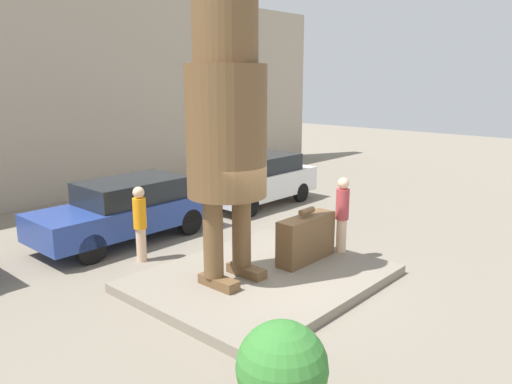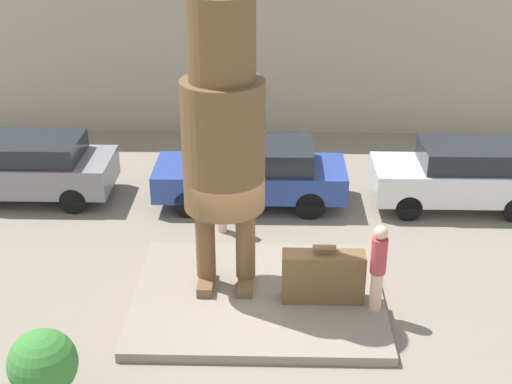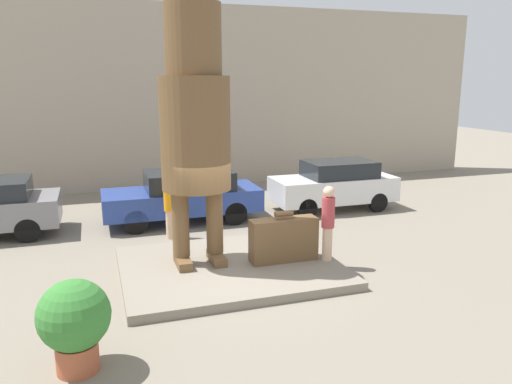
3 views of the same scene
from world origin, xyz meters
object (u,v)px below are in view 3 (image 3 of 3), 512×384
object	(u,v)px
worker_hivis	(169,205)
parked_car_white	(335,184)
planter_pot	(74,321)
statue_figure	(195,117)
giant_suitcase	(284,239)
parked_car_blue	(184,195)
tourist	(328,220)

from	to	relation	value
worker_hivis	parked_car_white	bearing A→B (deg)	14.22
planter_pot	worker_hivis	bearing A→B (deg)	68.96
statue_figure	giant_suitcase	size ratio (longest dim) A/B	3.61
giant_suitcase	parked_car_white	size ratio (longest dim) A/B	0.38
parked_car_blue	tourist	bearing A→B (deg)	116.59
planter_pot	worker_hivis	xyz separation A→B (m)	(2.30, 5.99, 0.14)
giant_suitcase	parked_car_white	xyz separation A→B (m)	(3.59, 4.51, 0.16)
statue_figure	parked_car_white	xyz separation A→B (m)	(5.46, 3.99, -2.63)
statue_figure	planter_pot	distance (m)	5.05
giant_suitcase	parked_car_blue	size ratio (longest dim) A/B	0.33
planter_pot	parked_car_white	bearing A→B (deg)	42.81
worker_hivis	planter_pot	bearing A→B (deg)	-111.04
parked_car_white	tourist	bearing A→B (deg)	61.35
parked_car_blue	worker_hivis	bearing A→B (deg)	66.14
statue_figure	worker_hivis	size ratio (longest dim) A/B	3.22
parked_car_blue	planter_pot	distance (m)	8.07
parked_car_white	statue_figure	bearing A→B (deg)	36.16
giant_suitcase	parked_car_white	distance (m)	5.77
parked_car_white	worker_hivis	xyz separation A→B (m)	(-5.72, -1.45, 0.10)
statue_figure	parked_car_white	distance (m)	7.26
tourist	worker_hivis	size ratio (longest dim) A/B	1.00
giant_suitcase	planter_pot	bearing A→B (deg)	-146.62
parked_car_blue	worker_hivis	distance (m)	1.66
giant_suitcase	parked_car_blue	world-z (taller)	parked_car_blue
statue_figure	worker_hivis	world-z (taller)	statue_figure
parked_car_white	planter_pot	world-z (taller)	parked_car_white
parked_car_white	planter_pot	size ratio (longest dim) A/B	2.86
statue_figure	parked_car_white	world-z (taller)	statue_figure
worker_hivis	statue_figure	bearing A→B (deg)	-84.13
statue_figure	worker_hivis	distance (m)	3.59
tourist	parked_car_blue	distance (m)	5.45
statue_figure	planter_pot	xyz separation A→B (m)	(-2.56, -3.44, -2.67)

